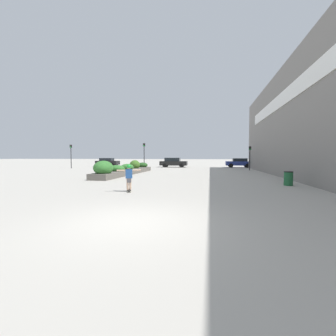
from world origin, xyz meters
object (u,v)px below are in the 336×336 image
Objects in this scene: skateboard at (129,190)px; car_center_left at (107,162)px; traffic_light_left at (144,152)px; trash_bin at (288,178)px; traffic_light_right at (250,154)px; traffic_light_far_left at (71,152)px; skateboarder at (129,175)px; car_leftmost at (173,162)px; car_center_right at (239,163)px.

skateboard is 30.55m from car_center_left.
traffic_light_left is at bearing 52.65° from car_center_left.
traffic_light_right reaches higher than trash_bin.
skateboarder is at bearing -50.14° from traffic_light_far_left.
skateboard is 0.20× the size of traffic_light_far_left.
skateboarder is 26.56m from car_leftmost.
car_leftmost is at bearing 115.79° from trash_bin.
car_center_right reaches higher than skateboard.
traffic_light_left is (-13.94, -7.23, 1.70)m from car_center_right.
traffic_light_far_left is (-2.65, -6.85, 1.64)m from car_center_left.
car_center_right is 1.11× the size of traffic_light_left.
skateboarder is at bearing 4.40° from car_leftmost.
skateboarder is at bearing -75.42° from traffic_light_left.
trash_bin is 0.24× the size of traffic_light_far_left.
traffic_light_right is at bearing 41.14° from skateboard.
traffic_light_far_left is (-25.63, 16.10, 2.00)m from trash_bin.
trash_bin is at bearing 45.04° from car_center_left.
trash_bin is 0.24× the size of traffic_light_left.
car_leftmost is at bearing 23.03° from traffic_light_far_left.
car_center_right is at bearing 92.96° from traffic_light_right.
skateboarder is at bearing -114.81° from traffic_light_right.
car_leftmost is (-2.04, 26.48, 0.75)m from skateboard.
car_leftmost is at bearing 148.46° from traffic_light_right.
traffic_light_right is (0.30, 15.57, 1.70)m from trash_bin.
traffic_light_left reaches higher than traffic_light_right.
car_center_left is (-14.20, 27.03, -0.07)m from skateboarder.
car_leftmost is 1.10× the size of car_center_right.
car_leftmost reaches higher than car_center_right.
traffic_light_far_left is at bearing 105.81° from skateboarder.
traffic_light_far_left reaches higher than traffic_light_right.
traffic_light_far_left is (-16.85, 20.18, 1.56)m from skateboarder.
skateboarder is 26.34m from traffic_light_far_left.
trash_bin is 15.66m from traffic_light_right.
trash_bin is 30.34m from traffic_light_far_left.
traffic_light_right is 25.94m from traffic_light_far_left.
traffic_light_left reaches higher than car_center_left.
car_center_left is 11.38m from traffic_light_left.
car_leftmost is (-2.04, 26.48, -0.06)m from skateboarder.
traffic_light_left is 1.03× the size of traffic_light_far_left.
traffic_light_right is at bearing 58.46° from car_leftmost.
car_leftmost reaches higher than skateboarder.
trash_bin is at bearing 0.89° from skateboard.
car_center_left is at bearing 142.65° from traffic_light_left.
trash_bin is at bearing 0.89° from skateboarder.
car_leftmost is 16.18m from traffic_light_far_left.
car_center_left reaches higher than car_center_right.
car_center_left is 24.47m from traffic_light_right.
car_leftmost reaches higher than skateboard.
car_center_left is at bearing 68.87° from traffic_light_far_left.
car_center_left is 0.99× the size of car_center_right.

